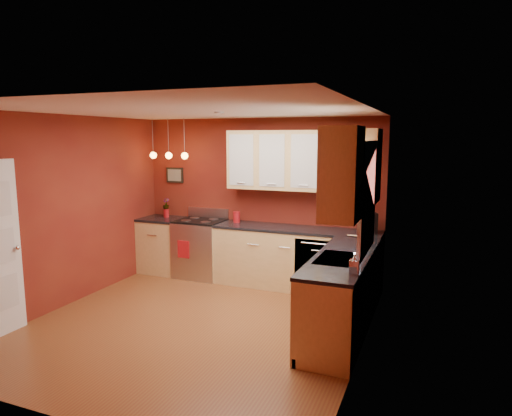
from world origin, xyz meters
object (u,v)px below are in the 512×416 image
at_px(gas_range, 200,248).
at_px(sink, 340,261).
at_px(coffee_maker, 369,224).
at_px(red_canister, 237,217).
at_px(soap_pump, 354,264).

relative_size(gas_range, sink, 1.59).
bearing_deg(coffee_maker, sink, -114.53).
height_order(sink, coffee_maker, coffee_maker).
bearing_deg(red_canister, soap_pump, -43.42).
xyz_separation_m(sink, soap_pump, (0.25, -0.54, 0.13)).
bearing_deg(coffee_maker, soap_pump, -106.53).
bearing_deg(soap_pump, coffee_maker, 94.02).
xyz_separation_m(red_canister, soap_pump, (2.25, -2.12, 0.02)).
bearing_deg(sink, coffee_maker, 86.02).
height_order(sink, red_canister, sink).
xyz_separation_m(coffee_maker, soap_pump, (0.14, -2.04, -0.03)).
distance_m(sink, soap_pump, 0.61).
relative_size(gas_range, soap_pump, 5.10).
bearing_deg(red_canister, coffee_maker, -2.26).
relative_size(coffee_maker, soap_pump, 1.37).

